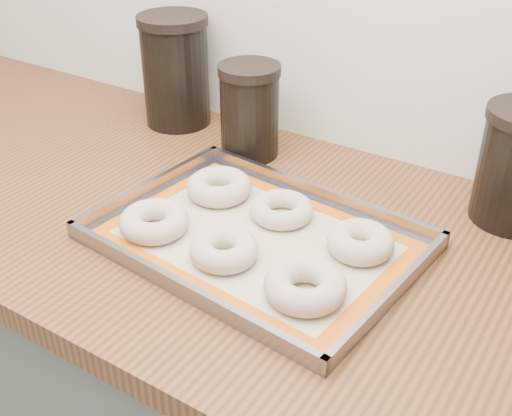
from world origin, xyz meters
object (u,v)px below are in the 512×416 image
Objects in this scene: bagel_front_right at (305,286)px; bagel_back_left at (219,187)px; bagel_back_right at (360,242)px; bagel_front_mid at (224,249)px; canister_mid at (250,111)px; bagel_front_left at (154,221)px; bagel_back_mid at (282,210)px; canister_left at (176,70)px; baking_tray at (256,238)px.

bagel_front_right is 0.29m from bagel_back_left.
bagel_front_right is 1.13× the size of bagel_back_right.
bagel_back_left is (-0.11, 0.14, 0.00)m from bagel_front_mid.
canister_mid reaches higher than bagel_back_right.
bagel_front_left reaches higher than bagel_back_mid.
canister_mid is (0.20, -0.04, -0.02)m from canister_left.
baking_tray is 5.08× the size of bagel_back_right.
bagel_back_left is 0.62× the size of canister_mid.
canister_mid is (-0.31, 0.19, 0.06)m from bagel_back_right.
baking_tray is 4.97× the size of bagel_back_mid.
bagel_front_right reaches higher than baking_tray.
bagel_back_right reaches higher than bagel_front_mid.
bagel_back_left is 1.10× the size of bagel_back_right.
canister_mid is (-0.17, 0.17, 0.07)m from bagel_back_mid.
canister_left reaches higher than canister_mid.
bagel_front_right is 0.62m from canister_left.
canister_mid reaches higher than bagel_front_left.
bagel_front_mid and bagel_back_left have the same top height.
canister_left reaches higher than bagel_front_mid.
canister_mid is (-0.03, 0.30, 0.06)m from bagel_front_left.
bagel_front_left is 0.61× the size of canister_mid.
bagel_front_left is 0.20m from bagel_back_mid.
bagel_front_left is 0.14m from bagel_back_left.
canister_left is 0.21m from canister_mid.
bagel_front_mid is at bearing -99.21° from baking_tray.
canister_left reaches higher than bagel_back_left.
bagel_front_mid is 0.14m from bagel_front_right.
bagel_back_left is at bearing -39.59° from canister_left.
bagel_back_mid is 0.57× the size of canister_mid.
bagel_front_left is 0.43m from canister_left.
canister_mid reaches higher than baking_tray.
bagel_back_left is (-0.25, 0.15, -0.00)m from bagel_front_right.
canister_left is at bearing 167.93° from canister_mid.
bagel_back_mid is (0.12, -0.00, -0.00)m from bagel_back_left.
canister_mid is at bearing 117.29° from bagel_front_mid.
canister_left is at bearing 136.00° from bagel_front_mid.
bagel_front_right is (0.14, -0.01, 0.00)m from bagel_front_mid.
bagel_back_left is at bearing 148.10° from baking_tray.
bagel_back_right is at bearing -4.69° from bagel_back_left.
bagel_front_mid is 0.14m from bagel_back_mid.
baking_tray is 4.67× the size of bagel_front_left.
bagel_front_mid is 0.51m from canister_left.
bagel_back_mid is at bearing -29.45° from canister_left.
bagel_front_left and bagel_front_mid have the same top height.
bagel_back_left reaches higher than bagel_back_mid.
bagel_back_mid is at bearing 43.91° from bagel_front_left.
bagel_back_mid is (-0.12, 0.15, -0.00)m from bagel_front_right.
bagel_front_right is at bearing -2.81° from bagel_front_left.
bagel_front_mid is 0.92× the size of bagel_back_left.
bagel_back_mid is 0.45× the size of canister_left.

